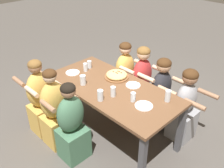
% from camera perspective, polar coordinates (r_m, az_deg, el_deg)
% --- Properties ---
extents(ground_plane, '(18.00, 18.00, 0.00)m').
position_cam_1_polar(ground_plane, '(3.79, 0.00, -10.98)').
color(ground_plane, '#514C47').
rests_on(ground_plane, ground).
extents(dining_table, '(1.87, 0.89, 0.79)m').
position_cam_1_polar(dining_table, '(3.36, 0.00, -2.07)').
color(dining_table, brown).
rests_on(dining_table, ground).
extents(pizza_board_main, '(0.34, 0.34, 0.06)m').
position_cam_1_polar(pizza_board_main, '(3.52, 1.06, 1.97)').
color(pizza_board_main, brown).
rests_on(pizza_board_main, dining_table).
extents(empty_plate_a, '(0.20, 0.20, 0.02)m').
position_cam_1_polar(empty_plate_a, '(3.70, -8.98, 2.60)').
color(empty_plate_a, white).
rests_on(empty_plate_a, dining_table).
extents(empty_plate_b, '(0.20, 0.20, 0.02)m').
position_cam_1_polar(empty_plate_b, '(3.36, 4.84, -0.26)').
color(empty_plate_b, white).
rests_on(empty_plate_b, dining_table).
extents(empty_plate_c, '(0.22, 0.22, 0.02)m').
position_cam_1_polar(empty_plate_c, '(2.98, 7.28, -4.97)').
color(empty_plate_c, white).
rests_on(empty_plate_c, dining_table).
extents(drinking_glass_a, '(0.08, 0.08, 0.14)m').
position_cam_1_polar(drinking_glass_a, '(3.37, -6.65, 0.81)').
color(drinking_glass_a, silver).
rests_on(drinking_glass_a, dining_table).
extents(drinking_glass_b, '(0.07, 0.07, 0.11)m').
position_cam_1_polar(drinking_glass_b, '(3.79, -5.20, 4.48)').
color(drinking_glass_b, silver).
rests_on(drinking_glass_b, dining_table).
extents(drinking_glass_c, '(0.06, 0.06, 0.12)m').
position_cam_1_polar(drinking_glass_c, '(3.70, -6.09, 3.72)').
color(drinking_glass_c, silver).
rests_on(drinking_glass_c, dining_table).
extents(drinking_glass_d, '(0.07, 0.07, 0.15)m').
position_cam_1_polar(drinking_glass_d, '(3.08, 12.63, -2.78)').
color(drinking_glass_d, silver).
rests_on(drinking_glass_d, dining_table).
extents(drinking_glass_e, '(0.07, 0.07, 0.13)m').
position_cam_1_polar(drinking_glass_e, '(3.10, 0.25, -1.74)').
color(drinking_glass_e, silver).
rests_on(drinking_glass_e, dining_table).
extents(drinking_glass_f, '(0.07, 0.07, 0.14)m').
position_cam_1_polar(drinking_glass_f, '(3.03, -2.69, -2.75)').
color(drinking_glass_f, silver).
rests_on(drinking_glass_f, dining_table).
extents(drinking_glass_g, '(0.06, 0.06, 0.12)m').
position_cam_1_polar(drinking_glass_g, '(3.03, 4.82, -3.09)').
color(drinking_glass_g, silver).
rests_on(drinking_glass_g, dining_table).
extents(diner_far_center, '(0.51, 0.40, 1.16)m').
position_cam_1_polar(diner_far_center, '(3.88, 6.75, -0.19)').
color(diner_far_center, '#B22D2D').
rests_on(diner_far_center, ground).
extents(diner_far_right, '(0.51, 0.40, 1.09)m').
position_cam_1_polar(diner_far_right, '(3.56, 16.30, -5.22)').
color(diner_far_right, '#99999E').
rests_on(diner_far_right, ground).
extents(diner_far_midright, '(0.51, 0.40, 1.10)m').
position_cam_1_polar(diner_far_midright, '(3.72, 11.03, -2.59)').
color(diner_far_midright, '#232328').
rests_on(diner_far_midright, ground).
extents(diner_near_midleft, '(0.51, 0.40, 1.15)m').
position_cam_1_polar(diner_near_midleft, '(3.41, -12.94, -6.20)').
color(diner_near_midleft, gold).
rests_on(diner_near_midleft, ground).
extents(diner_far_midleft, '(0.51, 0.40, 1.13)m').
position_cam_1_polar(diner_far_midleft, '(4.09, 2.91, 1.43)').
color(diner_far_midleft, gold).
rests_on(diner_far_midleft, ground).
extents(diner_near_center, '(0.51, 0.40, 1.11)m').
position_cam_1_polar(diner_near_center, '(3.16, -9.20, -9.44)').
color(diner_near_center, '#477556').
rests_on(diner_near_center, ground).
extents(diner_near_left, '(0.51, 0.40, 1.16)m').
position_cam_1_polar(diner_near_left, '(3.66, -15.96, -3.66)').
color(diner_near_left, gold).
rests_on(diner_near_left, ground).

